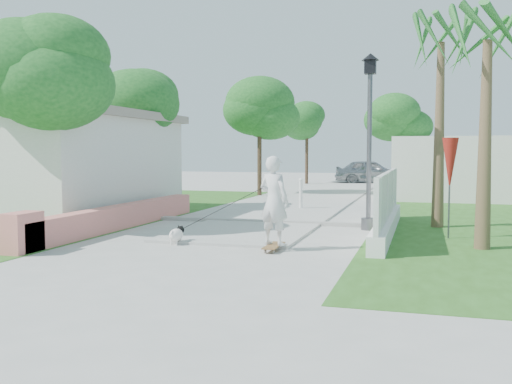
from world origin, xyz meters
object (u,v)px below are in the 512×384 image
(skateboarder, at_px, (246,206))
(parked_car, at_px, (370,172))
(bollard, at_px, (301,193))
(street_lamp, at_px, (369,134))
(dog, at_px, (177,234))
(patio_umbrella, at_px, (450,165))

(skateboarder, height_order, parked_car, skateboarder)
(bollard, bearing_deg, street_lamp, -59.04)
(bollard, distance_m, parked_car, 17.42)
(parked_car, bearing_deg, bollard, 165.95)
(dog, bearing_deg, patio_umbrella, 26.19)
(dog, height_order, parked_car, parked_car)
(bollard, xyz_separation_m, dog, (-1.03, -7.98, -0.37))
(bollard, bearing_deg, parked_car, 87.32)
(parked_car, bearing_deg, patio_umbrella, 178.02)
(bollard, relative_size, skateboarder, 0.42)
(patio_umbrella, height_order, skateboarder, patio_umbrella)
(dog, distance_m, parked_car, 25.45)
(bollard, distance_m, dog, 8.05)
(skateboarder, bearing_deg, parked_car, -70.37)
(bollard, distance_m, skateboarder, 8.07)
(street_lamp, bearing_deg, skateboarder, -121.29)
(bollard, xyz_separation_m, parked_car, (0.81, 17.40, 0.17))
(street_lamp, distance_m, skateboarder, 4.43)
(skateboarder, xyz_separation_m, dog, (-1.57, 0.07, -0.67))
(patio_umbrella, distance_m, skateboarder, 4.85)
(street_lamp, xyz_separation_m, patio_umbrella, (1.90, -1.00, -0.74))
(street_lamp, bearing_deg, dog, -136.99)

